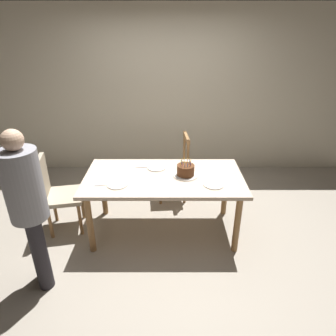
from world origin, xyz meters
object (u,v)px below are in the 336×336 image
Objects in this scene: person_celebrant at (28,205)px; plate_far_side at (156,167)px; plate_near_celebrant at (117,184)px; chair_spindle_back at (174,169)px; birthday_cake at (185,171)px; chair_upholstered at (55,191)px; plate_near_guest at (214,184)px; dining_table at (164,183)px.

plate_far_side is at bearing 43.62° from person_celebrant.
plate_near_celebrant is 1.21m from chair_spindle_back.
plate_near_celebrant is 1.00× the size of plate_far_side.
plate_far_side is at bearing 46.17° from plate_near_celebrant.
birthday_cake is 0.29× the size of chair_upholstered.
plate_near_celebrant is 0.58m from plate_far_side.
plate_near_guest is at bearing -33.80° from plate_far_side.
birthday_cake is 0.37m from plate_near_guest.
plate_near_guest is (1.03, 0.00, 0.00)m from plate_near_celebrant.
birthday_cake is 0.86m from chair_spindle_back.
birthday_cake is 1.62m from person_celebrant.
plate_far_side is (-0.33, 0.20, -0.06)m from birthday_cake.
chair_spindle_back is at bearing 112.18° from plate_near_guest.
birthday_cake is 1.27× the size of plate_near_guest.
plate_near_guest is at bearing -21.33° from dining_table.
plate_near_guest is at bearing -7.87° from chair_upholstered.
plate_near_celebrant is (-0.49, -0.21, 0.09)m from dining_table.
plate_far_side is 1.00× the size of plate_near_guest.
dining_table is 0.58m from plate_near_guest.
plate_near_celebrant is at bearing -133.83° from plate_far_side.
chair_spindle_back is at bearing 98.48° from birthday_cake.
person_celebrant reaches higher than plate_far_side.
birthday_cake is (0.25, 0.01, 0.15)m from dining_table.
plate_near_guest reaches higher than dining_table.
person_celebrant is at bearing -149.84° from birthday_cake.
chair_spindle_back is (-0.41, 1.00, -0.30)m from plate_near_guest.
chair_upholstered is at bearing 178.13° from dining_table.
chair_upholstered is (-1.28, 0.04, -0.13)m from dining_table.
plate_near_guest is 1.85m from chair_upholstered.
birthday_cake reaches higher than plate_near_celebrant.
birthday_cake is at bearing 16.31° from plate_near_celebrant.
chair_spindle_back reaches higher than dining_table.
chair_spindle_back is at bearing 58.11° from plate_near_celebrant.
plate_far_side is at bearing 148.81° from birthday_cake.
chair_upholstered is 0.61× the size of person_celebrant.
chair_spindle_back and chair_upholstered have the same top height.
chair_upholstered is at bearing 162.37° from plate_near_celebrant.
plate_far_side is (0.40, 0.42, 0.00)m from plate_near_celebrant.
plate_near_guest is (0.62, -0.42, 0.00)m from plate_far_side.
chair_upholstered reaches higher than plate_far_side.
plate_near_celebrant is at bearing -163.69° from birthday_cake.
plate_near_guest is 1.80m from person_celebrant.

